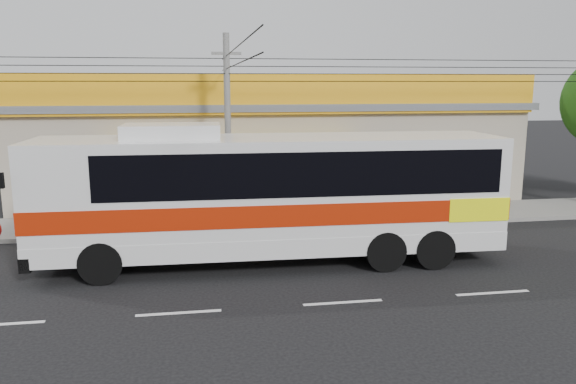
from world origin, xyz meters
name	(u,v)px	position (x,y,z in m)	size (l,w,h in m)	color
ground	(321,270)	(0.00, 0.00, 0.00)	(120.00, 120.00, 0.00)	black
sidewalk	(288,219)	(0.00, 6.00, 0.07)	(30.00, 3.20, 0.15)	gray
lane_markings	(343,303)	(0.00, -2.50, 0.00)	(50.00, 0.12, 0.01)	silver
storefront_building	(269,147)	(-0.01, 11.54, 2.30)	(22.60, 9.20, 5.70)	#A59785
coach_bus	(278,189)	(-1.10, 1.01, 2.25)	(13.71, 3.23, 4.20)	silver
motorbike_dark	(85,211)	(-7.56, 5.72, 0.75)	(0.57, 2.01, 1.21)	black
utility_pole	(227,69)	(-2.31, 5.38, 5.85)	(34.00, 14.00, 7.10)	slate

